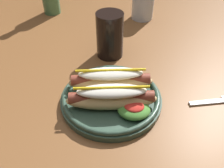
{
  "coord_description": "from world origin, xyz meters",
  "views": [
    {
      "loc": [
        0.08,
        -0.58,
        1.15
      ],
      "look_at": [
        0.05,
        -0.15,
        0.77
      ],
      "focal_mm": 38.38,
      "sensor_mm": 36.0,
      "label": 1
    }
  ],
  "objects": [
    {
      "name": "water_cup",
      "position": [
        0.13,
        0.28,
        0.81
      ],
      "size": [
        0.08,
        0.08,
        0.13
      ],
      "primitive_type": "cylinder",
      "color": "silver",
      "rests_on": "dining_table"
    },
    {
      "name": "soda_cup",
      "position": [
        0.03,
        0.02,
        0.81
      ],
      "size": [
        0.08,
        0.08,
        0.13
      ],
      "primitive_type": "cylinder",
      "color": "black",
      "rests_on": "dining_table"
    },
    {
      "name": "fork",
      "position": [
        0.3,
        -0.16,
        0.74
      ],
      "size": [
        0.12,
        0.04,
        0.0
      ],
      "rotation": [
        0.0,
        0.0,
        0.2
      ],
      "color": "silver",
      "rests_on": "dining_table"
    },
    {
      "name": "hot_dog_plate",
      "position": [
        0.05,
        -0.18,
        0.77
      ],
      "size": [
        0.24,
        0.24,
        0.08
      ],
      "color": "#334C3D",
      "rests_on": "dining_table"
    },
    {
      "name": "dining_table",
      "position": [
        0.0,
        0.0,
        0.65
      ],
      "size": [
        1.13,
        1.1,
        0.74
      ],
      "color": "brown",
      "rests_on": "ground_plane"
    }
  ]
}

